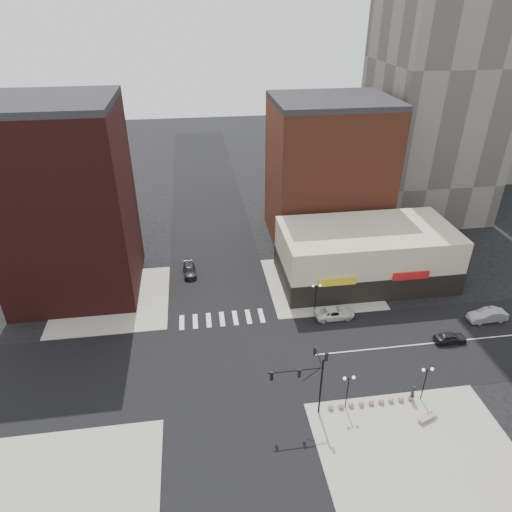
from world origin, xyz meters
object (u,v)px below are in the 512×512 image
object	(u,v)px
dark_sedan_north	(190,270)
pedestrian	(413,393)
street_lamp_se_b	(426,376)
stone_bench	(427,418)
street_lamp_ne	(316,291)
white_suv	(335,313)
silver_sedan	(487,315)
traffic_signal	(311,374)
street_lamp_se_a	(348,384)
dark_sedan_east	(450,338)

from	to	relation	value
dark_sedan_north	pedestrian	world-z (taller)	pedestrian
street_lamp_se_b	dark_sedan_north	bearing A→B (deg)	129.71
dark_sedan_north	stone_bench	size ratio (longest dim) A/B	2.22
street_lamp_ne	dark_sedan_north	bearing A→B (deg)	143.84
street_lamp_se_b	white_suv	distance (m)	15.49
white_suv	dark_sedan_north	world-z (taller)	white_suv
silver_sedan	pedestrian	xyz separation A→B (m)	(-15.19, -11.16, 0.26)
traffic_signal	street_lamp_ne	size ratio (longest dim) A/B	1.87
street_lamp_se_a	dark_sedan_east	bearing A→B (deg)	27.27
street_lamp_se_a	silver_sedan	xyz separation A→B (m)	(22.16, 11.16, -2.48)
traffic_signal	street_lamp_ne	bearing A→B (deg)	73.25
street_lamp_se_a	silver_sedan	size ratio (longest dim) A/B	0.85
street_lamp_se_a	pedestrian	world-z (taller)	street_lamp_se_a
street_lamp_se_a	dark_sedan_north	distance (m)	31.60
street_lamp_ne	silver_sedan	world-z (taller)	street_lamp_ne
street_lamp_se_b	dark_sedan_north	distance (m)	36.09
dark_sedan_east	pedestrian	bearing A→B (deg)	133.33
white_suv	dark_sedan_north	distance (m)	22.48
dark_sedan_north	stone_bench	world-z (taller)	dark_sedan_north
silver_sedan	dark_sedan_north	bearing A→B (deg)	-115.53
street_lamp_ne	dark_sedan_east	size ratio (longest dim) A/B	1.09
traffic_signal	street_lamp_se_b	distance (m)	11.88
pedestrian	white_suv	bearing A→B (deg)	-110.08
white_suv	stone_bench	bearing A→B (deg)	-168.34
white_suv	silver_sedan	xyz separation A→B (m)	(18.94, -3.34, 0.10)
street_lamp_se_b	stone_bench	distance (m)	3.99
white_suv	pedestrian	world-z (taller)	pedestrian
street_lamp_ne	pedestrian	size ratio (longest dim) A/B	2.19
traffic_signal	silver_sedan	world-z (taller)	traffic_signal
traffic_signal	silver_sedan	distance (m)	28.46
silver_sedan	dark_sedan_east	bearing A→B (deg)	-66.04
street_lamp_se_b	silver_sedan	bearing A→B (deg)	38.26
traffic_signal	white_suv	size ratio (longest dim) A/B	1.53
dark_sedan_east	dark_sedan_north	size ratio (longest dim) A/B	0.86
pedestrian	silver_sedan	bearing A→B (deg)	-178.27
street_lamp_se_a	stone_bench	bearing A→B (deg)	-19.69
traffic_signal	dark_sedan_east	distance (m)	21.17
dark_sedan_north	white_suv	bearing A→B (deg)	-39.96
pedestrian	dark_sedan_north	bearing A→B (deg)	-86.17
white_suv	street_lamp_se_a	bearing A→B (deg)	165.61
street_lamp_se_b	dark_sedan_north	size ratio (longest dim) A/B	0.94
street_lamp_ne	white_suv	size ratio (longest dim) A/B	0.82
street_lamp_ne	dark_sedan_east	distance (m)	16.74
street_lamp_se_b	silver_sedan	world-z (taller)	street_lamp_se_b
traffic_signal	white_suv	distance (m)	16.50
silver_sedan	traffic_signal	bearing A→B (deg)	-68.56
street_lamp_ne	street_lamp_se_b	bearing A→B (deg)	-66.37
stone_bench	silver_sedan	bearing A→B (deg)	22.74
street_lamp_se_b	pedestrian	bearing A→B (deg)	180.00
street_lamp_se_b	white_suv	bearing A→B (deg)	108.26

